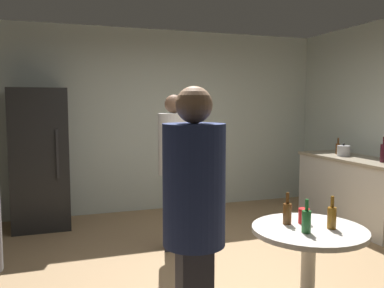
% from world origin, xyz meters
% --- Properties ---
extents(ground_plane, '(5.20, 5.20, 0.10)m').
position_xyz_m(ground_plane, '(0.00, 0.00, -0.05)').
color(ground_plane, '#9E7C56').
extents(wall_back, '(5.32, 0.06, 2.70)m').
position_xyz_m(wall_back, '(0.00, 2.63, 1.35)').
color(wall_back, beige).
rests_on(wall_back, ground_plane).
extents(refrigerator, '(0.70, 0.68, 1.80)m').
position_xyz_m(refrigerator, '(-1.65, 2.20, 0.90)').
color(refrigerator, black).
rests_on(refrigerator, ground_plane).
extents(kitchen_counter, '(0.64, 1.70, 0.90)m').
position_xyz_m(kitchen_counter, '(2.28, 0.97, 0.45)').
color(kitchen_counter, beige).
rests_on(kitchen_counter, ground_plane).
extents(kettle, '(0.24, 0.17, 0.18)m').
position_xyz_m(kettle, '(2.23, 1.15, 0.97)').
color(kettle, '#B2B2B7').
rests_on(kettle, kitchen_counter).
extents(wine_bottle_on_counter, '(0.08, 0.08, 0.31)m').
position_xyz_m(wine_bottle_on_counter, '(2.27, 0.49, 1.02)').
color(wine_bottle_on_counter, '#3F141E').
rests_on(wine_bottle_on_counter, kitchen_counter).
extents(beer_bottle_on_counter, '(0.06, 0.06, 0.23)m').
position_xyz_m(beer_bottle_on_counter, '(2.29, 1.34, 0.98)').
color(beer_bottle_on_counter, '#593314').
rests_on(beer_bottle_on_counter, kitchen_counter).
extents(foreground_table, '(0.80, 0.80, 0.73)m').
position_xyz_m(foreground_table, '(0.19, -1.00, 0.63)').
color(foreground_table, beige).
rests_on(foreground_table, ground_plane).
extents(beer_bottle_amber, '(0.06, 0.06, 0.23)m').
position_xyz_m(beer_bottle_amber, '(0.33, -1.06, 0.82)').
color(beer_bottle_amber, '#8C5919').
rests_on(beer_bottle_amber, foreground_table).
extents(beer_bottle_brown, '(0.06, 0.06, 0.23)m').
position_xyz_m(beer_bottle_brown, '(0.09, -0.87, 0.82)').
color(beer_bottle_brown, '#593314').
rests_on(beer_bottle_brown, foreground_table).
extents(beer_bottle_green, '(0.06, 0.06, 0.23)m').
position_xyz_m(beer_bottle_green, '(0.11, -1.08, 0.82)').
color(beer_bottle_green, '#26662D').
rests_on(beer_bottle_green, foreground_table).
extents(plastic_cup_red, '(0.08, 0.08, 0.11)m').
position_xyz_m(plastic_cup_red, '(0.22, -0.89, 0.79)').
color(plastic_cup_red, red).
rests_on(plastic_cup_red, foreground_table).
extents(person_in_navy_shirt, '(0.37, 0.37, 1.69)m').
position_xyz_m(person_in_navy_shirt, '(-0.78, -1.32, 0.99)').
color(person_in_navy_shirt, '#2D2D38').
rests_on(person_in_navy_shirt, ground_plane).
extents(person_in_white_shirt, '(0.41, 0.41, 1.70)m').
position_xyz_m(person_in_white_shirt, '(-0.26, 0.83, 1.00)').
color(person_in_white_shirt, '#2D2D38').
rests_on(person_in_white_shirt, ground_plane).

